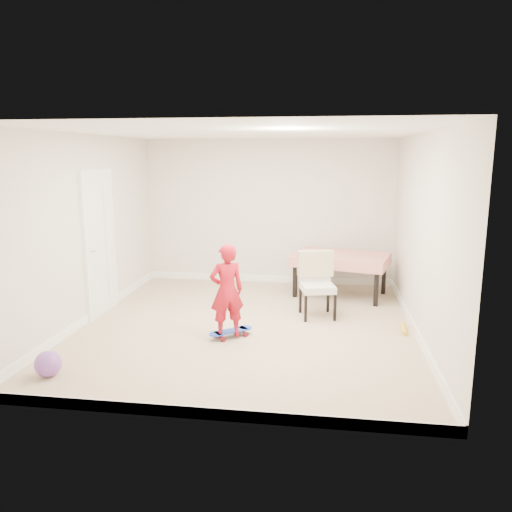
# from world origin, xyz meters

# --- Properties ---
(ground) EXTENTS (5.00, 5.00, 0.00)m
(ground) POSITION_xyz_m (0.00, 0.00, 0.00)
(ground) COLOR tan
(ground) RESTS_ON ground
(ceiling) EXTENTS (4.50, 5.00, 0.04)m
(ceiling) POSITION_xyz_m (0.00, 0.00, 2.58)
(ceiling) COLOR white
(ceiling) RESTS_ON wall_back
(wall_back) EXTENTS (4.50, 0.04, 2.60)m
(wall_back) POSITION_xyz_m (0.00, 2.48, 1.30)
(wall_back) COLOR beige
(wall_back) RESTS_ON ground
(wall_front) EXTENTS (4.50, 0.04, 2.60)m
(wall_front) POSITION_xyz_m (0.00, -2.48, 1.30)
(wall_front) COLOR beige
(wall_front) RESTS_ON ground
(wall_left) EXTENTS (0.04, 5.00, 2.60)m
(wall_left) POSITION_xyz_m (-2.23, 0.00, 1.30)
(wall_left) COLOR beige
(wall_left) RESTS_ON ground
(wall_right) EXTENTS (0.04, 5.00, 2.60)m
(wall_right) POSITION_xyz_m (2.23, 0.00, 1.30)
(wall_right) COLOR beige
(wall_right) RESTS_ON ground
(door) EXTENTS (0.11, 0.94, 2.11)m
(door) POSITION_xyz_m (-2.22, 0.30, 1.02)
(door) COLOR white
(door) RESTS_ON ground
(baseboard_back) EXTENTS (4.50, 0.02, 0.12)m
(baseboard_back) POSITION_xyz_m (0.00, 2.49, 0.06)
(baseboard_back) COLOR white
(baseboard_back) RESTS_ON ground
(baseboard_front) EXTENTS (4.50, 0.02, 0.12)m
(baseboard_front) POSITION_xyz_m (0.00, -2.49, 0.06)
(baseboard_front) COLOR white
(baseboard_front) RESTS_ON ground
(baseboard_left) EXTENTS (0.02, 5.00, 0.12)m
(baseboard_left) POSITION_xyz_m (-2.24, 0.00, 0.06)
(baseboard_left) COLOR white
(baseboard_left) RESTS_ON ground
(baseboard_right) EXTENTS (0.02, 5.00, 0.12)m
(baseboard_right) POSITION_xyz_m (2.24, 0.00, 0.06)
(baseboard_right) COLOR white
(baseboard_right) RESTS_ON ground
(dining_table) EXTENTS (1.70, 1.30, 0.71)m
(dining_table) POSITION_xyz_m (1.30, 1.75, 0.35)
(dining_table) COLOR red
(dining_table) RESTS_ON ground
(dining_chair) EXTENTS (0.64, 0.70, 0.95)m
(dining_chair) POSITION_xyz_m (0.95, 0.56, 0.47)
(dining_chair) COLOR silver
(dining_chair) RESTS_ON ground
(skateboard) EXTENTS (0.61, 0.56, 0.09)m
(skateboard) POSITION_xyz_m (-0.14, -0.44, 0.05)
(skateboard) COLOR blue
(skateboard) RESTS_ON ground
(child) EXTENTS (0.52, 0.45, 1.20)m
(child) POSITION_xyz_m (-0.17, -0.50, 0.60)
(child) COLOR red
(child) RESTS_ON ground
(balloon) EXTENTS (0.28, 0.28, 0.28)m
(balloon) POSITION_xyz_m (-1.84, -1.86, 0.14)
(balloon) COLOR purple
(balloon) RESTS_ON ground
(foam_toy) EXTENTS (0.09, 0.40, 0.06)m
(foam_toy) POSITION_xyz_m (2.11, 0.11, 0.03)
(foam_toy) COLOR yellow
(foam_toy) RESTS_ON ground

